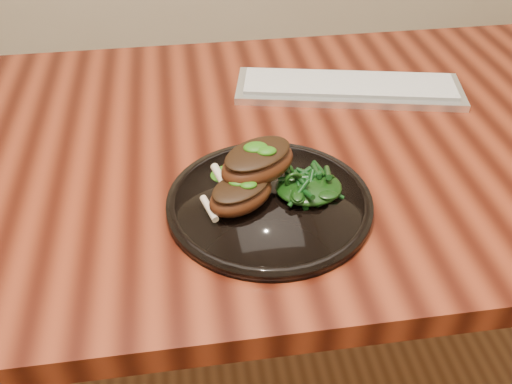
# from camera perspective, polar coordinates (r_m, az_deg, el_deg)

# --- Properties ---
(desk) EXTENTS (1.60, 0.80, 0.75)m
(desk) POSITION_cam_1_polar(r_m,az_deg,el_deg) (1.00, 1.30, 1.46)
(desk) COLOR black
(desk) RESTS_ON ground
(plate) EXTENTS (0.29, 0.29, 0.02)m
(plate) POSITION_cam_1_polar(r_m,az_deg,el_deg) (0.80, 1.35, -1.07)
(plate) COLOR black
(plate) RESTS_ON desk
(lamb_chop_front) EXTENTS (0.12, 0.11, 0.05)m
(lamb_chop_front) POSITION_cam_1_polar(r_m,az_deg,el_deg) (0.77, -1.56, -0.15)
(lamb_chop_front) COLOR #401B0C
(lamb_chop_front) RESTS_ON plate
(lamb_chop_back) EXTENTS (0.14, 0.13, 0.05)m
(lamb_chop_back) POSITION_cam_1_polar(r_m,az_deg,el_deg) (0.79, 0.12, 3.02)
(lamb_chop_back) COLOR #401B0C
(lamb_chop_back) RESTS_ON plate
(herb_smear) EXTENTS (0.08, 0.05, 0.01)m
(herb_smear) POSITION_cam_1_polar(r_m,az_deg,el_deg) (0.84, -1.77, 1.86)
(herb_smear) COLOR #134407
(herb_smear) RESTS_ON plate
(greens_heap) EXTENTS (0.09, 0.09, 0.04)m
(greens_heap) POSITION_cam_1_polar(r_m,az_deg,el_deg) (0.80, 5.31, 0.83)
(greens_heap) COLOR black
(greens_heap) RESTS_ON plate
(keyboard) EXTENTS (0.44, 0.21, 0.02)m
(keyboard) POSITION_cam_1_polar(r_m,az_deg,el_deg) (1.10, 9.27, 10.28)
(keyboard) COLOR silver
(keyboard) RESTS_ON desk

